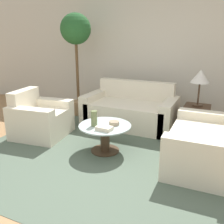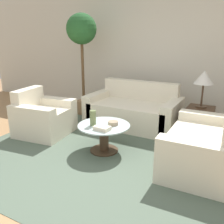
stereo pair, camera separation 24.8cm
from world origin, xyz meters
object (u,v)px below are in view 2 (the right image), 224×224
object	(u,v)px
vase	(93,118)
armchair	(42,118)
sofa_main	(134,111)
coffee_table	(104,134)
book_stack	(102,128)
bowl	(113,123)
table_lamp	(204,79)
loveseat	(207,149)
potted_plant	(82,39)

from	to	relation	value
vase	armchair	bearing A→B (deg)	170.51
sofa_main	coffee_table	xyz separation A→B (m)	(0.07, -1.27, -0.01)
sofa_main	book_stack	xyz separation A→B (m)	(0.15, -1.47, 0.17)
armchair	bowl	xyz separation A→B (m)	(1.45, -0.04, 0.17)
armchair	vase	bearing A→B (deg)	-106.32
coffee_table	vase	size ratio (longest dim) A/B	3.40
sofa_main	table_lamp	world-z (taller)	table_lamp
loveseat	book_stack	distance (m)	1.41
loveseat	bowl	xyz separation A→B (m)	(-1.31, -0.14, 0.17)
potted_plant	bowl	world-z (taller)	potted_plant
loveseat	bowl	world-z (taller)	loveseat
book_stack	armchair	bearing A→B (deg)	172.94
table_lamp	armchair	bearing A→B (deg)	-155.21
armchair	vase	size ratio (longest dim) A/B	4.15
potted_plant	book_stack	bearing A→B (deg)	-48.42
armchair	bowl	world-z (taller)	armchair
bowl	vase	bearing A→B (deg)	-147.46
sofa_main	book_stack	size ratio (longest dim) A/B	7.48
table_lamp	sofa_main	bearing A→B (deg)	178.50
potted_plant	vase	size ratio (longest dim) A/B	9.29
sofa_main	potted_plant	bearing A→B (deg)	173.02
armchair	table_lamp	bearing A→B (deg)	-72.05
potted_plant	vase	distance (m)	2.24
table_lamp	bowl	xyz separation A→B (m)	(-1.03, -1.18, -0.57)
table_lamp	vase	world-z (taller)	table_lamp
coffee_table	bowl	distance (m)	0.22
vase	book_stack	distance (m)	0.24
coffee_table	book_stack	world-z (taller)	book_stack
loveseat	table_lamp	bearing A→B (deg)	-166.09
sofa_main	book_stack	world-z (taller)	sofa_main
sofa_main	vase	bearing A→B (deg)	-92.33
potted_plant	book_stack	xyz separation A→B (m)	(1.44, -1.62, -1.16)
table_lamp	bowl	world-z (taller)	table_lamp
loveseat	coffee_table	bearing A→B (deg)	-83.20
sofa_main	armchair	bearing A→B (deg)	-136.96
sofa_main	loveseat	xyz separation A→B (m)	(1.50, -1.08, -0.00)
armchair	coffee_table	world-z (taller)	armchair
vase	coffee_table	bearing A→B (deg)	38.61
loveseat	bowl	bearing A→B (deg)	-84.99
bowl	book_stack	world-z (taller)	bowl
loveseat	book_stack	world-z (taller)	loveseat
potted_plant	bowl	size ratio (longest dim) A/B	14.08
coffee_table	book_stack	distance (m)	0.27
vase	bowl	world-z (taller)	vase
table_lamp	book_stack	world-z (taller)	table_lamp
potted_plant	sofa_main	bearing A→B (deg)	-6.98
loveseat	vase	xyz separation A→B (m)	(-1.55, -0.30, 0.25)
table_lamp	vase	size ratio (longest dim) A/B	2.69
armchair	bowl	bearing A→B (deg)	-98.54
armchair	table_lamp	distance (m)	2.82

